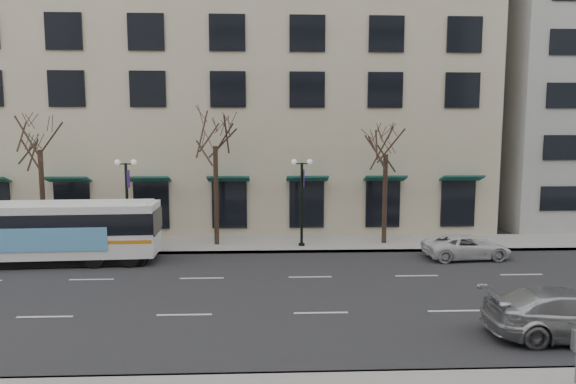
{
  "coord_description": "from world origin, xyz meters",
  "views": [
    {
      "loc": [
        3.11,
        -19.34,
        6.42
      ],
      "look_at": [
        3.96,
        2.1,
        4.0
      ],
      "focal_mm": 30.0,
      "sensor_mm": 36.0,
      "label": 1
    }
  ],
  "objects_px": {
    "white_pickup": "(466,247)",
    "city_bus": "(43,231)",
    "tree_far_right": "(386,138)",
    "lamp_post_right": "(302,198)",
    "lamp_post_left": "(127,199)",
    "tree_far_mid": "(215,129)",
    "silver_car": "(570,314)",
    "tree_far_left": "(39,133)"
  },
  "relations": [
    {
      "from": "white_pickup",
      "to": "city_bus",
      "type": "bearing_deg",
      "value": 86.46
    },
    {
      "from": "tree_far_right",
      "to": "white_pickup",
      "type": "distance_m",
      "value": 7.62
    },
    {
      "from": "tree_far_right",
      "to": "lamp_post_right",
      "type": "bearing_deg",
      "value": -173.15
    },
    {
      "from": "lamp_post_right",
      "to": "city_bus",
      "type": "distance_m",
      "value": 13.82
    },
    {
      "from": "tree_far_right",
      "to": "lamp_post_left",
      "type": "relative_size",
      "value": 1.55
    },
    {
      "from": "tree_far_mid",
      "to": "city_bus",
      "type": "bearing_deg",
      "value": -157.07
    },
    {
      "from": "lamp_post_left",
      "to": "silver_car",
      "type": "xyz_separation_m",
      "value": [
        17.77,
        -13.0,
        -2.17
      ]
    },
    {
      "from": "lamp_post_left",
      "to": "white_pickup",
      "type": "relative_size",
      "value": 1.15
    },
    {
      "from": "tree_far_mid",
      "to": "white_pickup",
      "type": "height_order",
      "value": "tree_far_mid"
    },
    {
      "from": "tree_far_right",
      "to": "lamp_post_right",
      "type": "height_order",
      "value": "tree_far_right"
    },
    {
      "from": "silver_car",
      "to": "lamp_post_left",
      "type": "bearing_deg",
      "value": 56.97
    },
    {
      "from": "lamp_post_left",
      "to": "white_pickup",
      "type": "xyz_separation_m",
      "value": [
        18.63,
        -2.76,
        -2.31
      ]
    },
    {
      "from": "lamp_post_right",
      "to": "tree_far_right",
      "type": "bearing_deg",
      "value": 6.85
    },
    {
      "from": "tree_far_right",
      "to": "silver_car",
      "type": "xyz_separation_m",
      "value": [
        2.77,
        -13.6,
        -5.64
      ]
    },
    {
      "from": "tree_far_left",
      "to": "silver_car",
      "type": "relative_size",
      "value": 1.56
    },
    {
      "from": "city_bus",
      "to": "lamp_post_right",
      "type": "bearing_deg",
      "value": 9.43
    },
    {
      "from": "lamp_post_left",
      "to": "lamp_post_right",
      "type": "relative_size",
      "value": 1.0
    },
    {
      "from": "tree_far_mid",
      "to": "silver_car",
      "type": "xyz_separation_m",
      "value": [
        12.77,
        -13.6,
        -6.13
      ]
    },
    {
      "from": "tree_far_right",
      "to": "silver_car",
      "type": "bearing_deg",
      "value": -78.47
    },
    {
      "from": "tree_far_mid",
      "to": "tree_far_right",
      "type": "height_order",
      "value": "tree_far_mid"
    },
    {
      "from": "tree_far_mid",
      "to": "tree_far_left",
      "type": "bearing_deg",
      "value": -180.0
    },
    {
      "from": "lamp_post_right",
      "to": "city_bus",
      "type": "relative_size",
      "value": 0.44
    },
    {
      "from": "tree_far_mid",
      "to": "city_bus",
      "type": "xyz_separation_m",
      "value": [
        -8.43,
        -3.57,
        -5.18
      ]
    },
    {
      "from": "tree_far_right",
      "to": "tree_far_left",
      "type": "bearing_deg",
      "value": 180.0
    },
    {
      "from": "lamp_post_right",
      "to": "white_pickup",
      "type": "height_order",
      "value": "lamp_post_right"
    },
    {
      "from": "tree_far_right",
      "to": "city_bus",
      "type": "distance_m",
      "value": 19.35
    },
    {
      "from": "tree_far_left",
      "to": "lamp_post_left",
      "type": "distance_m",
      "value": 6.29
    },
    {
      "from": "lamp_post_right",
      "to": "silver_car",
      "type": "xyz_separation_m",
      "value": [
        7.77,
        -13.0,
        -2.17
      ]
    },
    {
      "from": "tree_far_right",
      "to": "lamp_post_right",
      "type": "relative_size",
      "value": 1.55
    },
    {
      "from": "lamp_post_right",
      "to": "white_pickup",
      "type": "xyz_separation_m",
      "value": [
        8.63,
        -2.76,
        -2.31
      ]
    },
    {
      "from": "lamp_post_right",
      "to": "white_pickup",
      "type": "relative_size",
      "value": 1.15
    },
    {
      "from": "lamp_post_left",
      "to": "silver_car",
      "type": "height_order",
      "value": "lamp_post_left"
    },
    {
      "from": "tree_far_right",
      "to": "city_bus",
      "type": "bearing_deg",
      "value": -169.05
    },
    {
      "from": "tree_far_mid",
      "to": "silver_car",
      "type": "distance_m",
      "value": 19.64
    },
    {
      "from": "white_pickup",
      "to": "lamp_post_right",
      "type": "bearing_deg",
      "value": 68.19
    },
    {
      "from": "tree_far_left",
      "to": "silver_car",
      "type": "distance_m",
      "value": 27.18
    },
    {
      "from": "tree_far_right",
      "to": "white_pickup",
      "type": "bearing_deg",
      "value": -42.72
    },
    {
      "from": "tree_far_right",
      "to": "city_bus",
      "type": "relative_size",
      "value": 0.68
    },
    {
      "from": "city_bus",
      "to": "silver_car",
      "type": "distance_m",
      "value": 23.48
    },
    {
      "from": "tree_far_mid",
      "to": "tree_far_right",
      "type": "xyz_separation_m",
      "value": [
        10.0,
        -0.0,
        -0.48
      ]
    },
    {
      "from": "tree_far_left",
      "to": "tree_far_mid",
      "type": "height_order",
      "value": "tree_far_mid"
    },
    {
      "from": "tree_far_right",
      "to": "lamp_post_left",
      "type": "distance_m",
      "value": 15.4
    }
  ]
}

